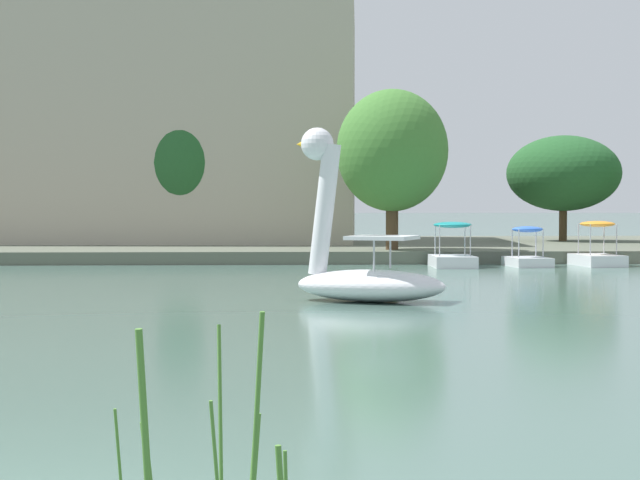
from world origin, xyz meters
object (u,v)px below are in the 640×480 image
at_px(pedal_boat_blue, 527,255).
at_px(tree_broadleaf_behind_dock, 563,173).
at_px(pedal_boat_teal, 452,253).
at_px(tree_willow_overhanging, 187,165).
at_px(swan_boat, 361,263).
at_px(tree_broadleaf_right, 392,151).
at_px(pedal_boat_orange, 597,252).

relative_size(pedal_boat_blue, tree_broadleaf_behind_dock, 0.29).
height_order(pedal_boat_teal, tree_willow_overhanging, tree_willow_overhanging).
distance_m(swan_boat, pedal_boat_teal, 13.08).
distance_m(tree_broadleaf_right, tree_broadleaf_behind_dock, 12.37).
relative_size(swan_boat, pedal_boat_orange, 1.64).
distance_m(pedal_boat_teal, tree_broadleaf_behind_dock, 14.23).
bearing_deg(pedal_boat_orange, tree_willow_overhanging, 146.64).
relative_size(swan_boat, tree_broadleaf_right, 0.64).
distance_m(tree_willow_overhanging, tree_broadleaf_behind_dock, 16.49).
bearing_deg(pedal_boat_orange, pedal_boat_teal, -175.69).
distance_m(swan_boat, pedal_boat_orange, 15.62).
relative_size(tree_willow_overhanging, tree_broadleaf_behind_dock, 0.92).
relative_size(pedal_boat_orange, tree_broadleaf_right, 0.39).
height_order(pedal_boat_blue, tree_willow_overhanging, tree_willow_overhanging).
relative_size(pedal_boat_blue, pedal_boat_orange, 0.89).
xyz_separation_m(pedal_boat_teal, pedal_boat_blue, (2.51, 0.14, -0.09)).
distance_m(pedal_boat_teal, tree_willow_overhanging, 13.90).
height_order(swan_boat, pedal_boat_orange, swan_boat).
relative_size(pedal_boat_teal, tree_broadleaf_right, 0.41).
height_order(swan_boat, tree_willow_overhanging, tree_willow_overhanging).
distance_m(pedal_boat_blue, pedal_boat_orange, 2.40).
xyz_separation_m(pedal_boat_blue, tree_broadleaf_right, (-4.13, 3.02, 3.56)).
relative_size(pedal_boat_orange, tree_broadleaf_behind_dock, 0.33).
height_order(swan_boat, tree_broadleaf_behind_dock, tree_broadleaf_behind_dock).
bearing_deg(tree_broadleaf_behind_dock, pedal_boat_blue, -110.50).
xyz_separation_m(pedal_boat_teal, pedal_boat_orange, (4.90, 0.37, -0.00)).
bearing_deg(swan_boat, tree_broadleaf_behind_dock, 65.82).
xyz_separation_m(pedal_boat_teal, tree_broadleaf_right, (-1.62, 3.16, 3.48)).
bearing_deg(pedal_boat_blue, tree_willow_overhanging, 140.99).
distance_m(tree_broadleaf_right, tree_willow_overhanging, 10.18).
bearing_deg(swan_boat, pedal_boat_teal, 72.03).
height_order(tree_willow_overhanging, tree_broadleaf_behind_dock, tree_willow_overhanging).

